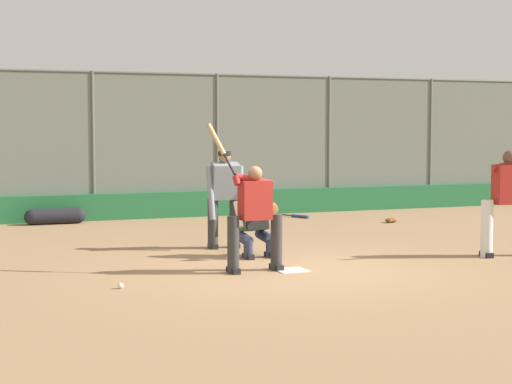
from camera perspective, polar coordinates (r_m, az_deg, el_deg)
ground_plane at (r=12.15m, az=2.36°, el=-5.26°), size 160.00×160.00×0.00m
home_plate_marker at (r=12.15m, az=2.36°, el=-5.23°), size 0.43×0.43×0.01m
backstop_fence at (r=19.22m, az=-6.65°, el=3.37°), size 19.94×0.08×3.24m
padding_wall at (r=19.20m, az=-6.53°, el=-0.88°), size 19.46×0.18×0.58m
bleachers_beyond at (r=22.85m, az=1.19°, el=0.47°), size 13.90×2.50×1.48m
batter_at_plate at (r=11.95m, az=-0.12°, el=-1.50°), size 1.01×0.60×2.08m
catcher_behind_plate at (r=13.33m, az=-0.05°, el=-1.90°), size 0.60×0.70×1.11m
umpire_home at (r=14.26m, az=-2.11°, el=-0.27°), size 0.67×0.41×1.64m
batter_on_deck at (r=13.94m, az=16.57°, el=-0.42°), size 1.01×0.74×2.27m
spare_bat_near_backstop at (r=19.21m, az=2.81°, el=-1.62°), size 0.42×0.78×0.07m
fielding_glove_on_dirt at (r=18.41m, az=8.99°, el=-1.87°), size 0.28×0.21×0.10m
baseball_loose at (r=10.93m, az=-9.02°, el=-6.19°), size 0.07×0.07×0.07m
equipment_bag_dugout_side at (r=18.38m, az=-13.24°, el=-1.59°), size 1.27×0.33×0.33m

